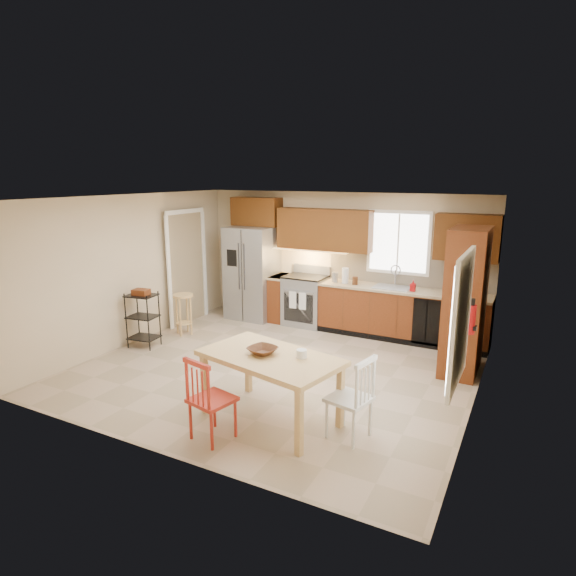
# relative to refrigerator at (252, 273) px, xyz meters

# --- Properties ---
(floor) EXTENTS (5.50, 5.50, 0.00)m
(floor) POSITION_rel_refrigerator_xyz_m (1.70, -2.12, -0.91)
(floor) COLOR tan
(floor) RESTS_ON ground
(ceiling) EXTENTS (5.50, 5.00, 0.02)m
(ceiling) POSITION_rel_refrigerator_xyz_m (1.70, -2.12, 1.59)
(ceiling) COLOR silver
(ceiling) RESTS_ON ground
(wall_back) EXTENTS (5.50, 0.02, 2.50)m
(wall_back) POSITION_rel_refrigerator_xyz_m (1.70, 0.38, 0.34)
(wall_back) COLOR #CCB793
(wall_back) RESTS_ON ground
(wall_front) EXTENTS (5.50, 0.02, 2.50)m
(wall_front) POSITION_rel_refrigerator_xyz_m (1.70, -4.62, 0.34)
(wall_front) COLOR #CCB793
(wall_front) RESTS_ON ground
(wall_left) EXTENTS (0.02, 5.00, 2.50)m
(wall_left) POSITION_rel_refrigerator_xyz_m (-1.05, -2.12, 0.34)
(wall_left) COLOR #CCB793
(wall_left) RESTS_ON ground
(wall_right) EXTENTS (0.02, 5.00, 2.50)m
(wall_right) POSITION_rel_refrigerator_xyz_m (4.45, -2.12, 0.34)
(wall_right) COLOR #CCB793
(wall_right) RESTS_ON ground
(refrigerator) EXTENTS (0.92, 0.75, 1.82)m
(refrigerator) POSITION_rel_refrigerator_xyz_m (0.00, 0.00, 0.00)
(refrigerator) COLOR gray
(refrigerator) RESTS_ON floor
(range_stove) EXTENTS (0.76, 0.63, 0.92)m
(range_stove) POSITION_rel_refrigerator_xyz_m (1.15, 0.06, -0.45)
(range_stove) COLOR gray
(range_stove) RESTS_ON floor
(base_cabinet_narrow) EXTENTS (0.30, 0.60, 0.90)m
(base_cabinet_narrow) POSITION_rel_refrigerator_xyz_m (0.60, 0.08, -0.46)
(base_cabinet_narrow) COLOR maroon
(base_cabinet_narrow) RESTS_ON floor
(base_cabinet_run) EXTENTS (2.92, 0.60, 0.90)m
(base_cabinet_run) POSITION_rel_refrigerator_xyz_m (2.99, 0.08, -0.46)
(base_cabinet_run) COLOR maroon
(base_cabinet_run) RESTS_ON floor
(dishwasher) EXTENTS (0.60, 0.02, 0.78)m
(dishwasher) POSITION_rel_refrigerator_xyz_m (3.55, -0.22, -0.46)
(dishwasher) COLOR black
(dishwasher) RESTS_ON floor
(backsplash) EXTENTS (2.92, 0.03, 0.55)m
(backsplash) POSITION_rel_refrigerator_xyz_m (2.99, 0.36, 0.27)
(backsplash) COLOR beige
(backsplash) RESTS_ON wall_back
(upper_over_fridge) EXTENTS (1.00, 0.35, 0.55)m
(upper_over_fridge) POSITION_rel_refrigerator_xyz_m (0.00, 0.20, 1.19)
(upper_over_fridge) COLOR #582D0E
(upper_over_fridge) RESTS_ON wall_back
(upper_left_block) EXTENTS (1.80, 0.35, 0.75)m
(upper_left_block) POSITION_rel_refrigerator_xyz_m (1.45, 0.20, 0.92)
(upper_left_block) COLOR #582D0E
(upper_left_block) RESTS_ON wall_back
(upper_right_block) EXTENTS (1.00, 0.35, 0.75)m
(upper_right_block) POSITION_rel_refrigerator_xyz_m (3.95, 0.20, 0.92)
(upper_right_block) COLOR #582D0E
(upper_right_block) RESTS_ON wall_back
(window_back) EXTENTS (1.12, 0.04, 1.12)m
(window_back) POSITION_rel_refrigerator_xyz_m (2.80, 0.35, 0.74)
(window_back) COLOR white
(window_back) RESTS_ON wall_back
(sink) EXTENTS (0.62, 0.46, 0.16)m
(sink) POSITION_rel_refrigerator_xyz_m (2.80, 0.08, -0.05)
(sink) COLOR gray
(sink) RESTS_ON base_cabinet_run
(undercab_glow) EXTENTS (1.60, 0.30, 0.01)m
(undercab_glow) POSITION_rel_refrigerator_xyz_m (1.15, 0.17, 0.52)
(undercab_glow) COLOR #FFBF66
(undercab_glow) RESTS_ON wall_back
(soap_bottle) EXTENTS (0.09, 0.09, 0.19)m
(soap_bottle) POSITION_rel_refrigerator_xyz_m (3.18, -0.02, 0.09)
(soap_bottle) COLOR #A90B0E
(soap_bottle) RESTS_ON base_cabinet_run
(paper_towel) EXTENTS (0.12, 0.12, 0.28)m
(paper_towel) POSITION_rel_refrigerator_xyz_m (1.95, 0.03, 0.13)
(paper_towel) COLOR silver
(paper_towel) RESTS_ON base_cabinet_run
(canister_steel) EXTENTS (0.11, 0.11, 0.18)m
(canister_steel) POSITION_rel_refrigerator_xyz_m (1.75, 0.03, 0.08)
(canister_steel) COLOR gray
(canister_steel) RESTS_ON base_cabinet_run
(canister_wood) EXTENTS (0.10, 0.10, 0.14)m
(canister_wood) POSITION_rel_refrigerator_xyz_m (2.15, -0.00, 0.06)
(canister_wood) COLOR #532E16
(canister_wood) RESTS_ON base_cabinet_run
(pantry) EXTENTS (0.50, 0.95, 2.10)m
(pantry) POSITION_rel_refrigerator_xyz_m (4.13, -0.93, 0.14)
(pantry) COLOR maroon
(pantry) RESTS_ON floor
(fire_extinguisher) EXTENTS (0.12, 0.12, 0.36)m
(fire_extinguisher) POSITION_rel_refrigerator_xyz_m (4.33, -1.98, 0.19)
(fire_extinguisher) COLOR #A90B0E
(fire_extinguisher) RESTS_ON wall_right
(window_right) EXTENTS (0.04, 1.02, 1.32)m
(window_right) POSITION_rel_refrigerator_xyz_m (4.38, -3.27, 0.54)
(window_right) COLOR white
(window_right) RESTS_ON wall_right
(doorway) EXTENTS (0.04, 0.95, 2.10)m
(doorway) POSITION_rel_refrigerator_xyz_m (-0.97, -0.82, 0.14)
(doorway) COLOR #8C7A59
(doorway) RESTS_ON wall_left
(dining_table) EXTENTS (1.76, 1.23, 0.78)m
(dining_table) POSITION_rel_refrigerator_xyz_m (2.37, -3.47, -0.52)
(dining_table) COLOR tan
(dining_table) RESTS_ON floor
(chair_red) EXTENTS (0.53, 0.53, 0.94)m
(chair_red) POSITION_rel_refrigerator_xyz_m (2.02, -4.12, -0.44)
(chair_red) COLOR #A72719
(chair_red) RESTS_ON floor
(chair_white) EXTENTS (0.53, 0.53, 0.94)m
(chair_white) POSITION_rel_refrigerator_xyz_m (3.32, -3.42, -0.44)
(chair_white) COLOR silver
(chair_white) RESTS_ON floor
(table_bowl) EXTENTS (0.39, 0.39, 0.08)m
(table_bowl) POSITION_rel_refrigerator_xyz_m (2.27, -3.47, -0.12)
(table_bowl) COLOR #532E16
(table_bowl) RESTS_ON dining_table
(table_jar) EXTENTS (0.14, 0.14, 0.14)m
(table_jar) POSITION_rel_refrigerator_xyz_m (2.73, -3.37, -0.09)
(table_jar) COLOR silver
(table_jar) RESTS_ON dining_table
(bar_stool) EXTENTS (0.47, 0.47, 0.74)m
(bar_stool) POSITION_rel_refrigerator_xyz_m (-0.53, -1.48, -0.54)
(bar_stool) COLOR tan
(bar_stool) RESTS_ON floor
(utility_cart) EXTENTS (0.51, 0.43, 0.93)m
(utility_cart) POSITION_rel_refrigerator_xyz_m (-0.72, -2.29, -0.44)
(utility_cart) COLOR black
(utility_cart) RESTS_ON floor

